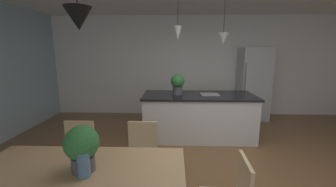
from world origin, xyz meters
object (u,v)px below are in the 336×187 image
(refrigerator, at_px, (253,84))
(potted_plant_on_table, at_px, (82,146))
(kitchen_island, at_px, (198,116))
(vase_on_dining_table, at_px, (84,165))
(dining_table, at_px, (79,177))
(chair_far_left, at_px, (76,154))
(potted_plant_on_island, at_px, (178,83))
(chair_far_right, at_px, (141,155))

(refrigerator, relative_size, potted_plant_on_table, 4.73)
(kitchen_island, bearing_deg, potted_plant_on_table, -116.16)
(vase_on_dining_table, bearing_deg, dining_table, 133.86)
(chair_far_left, distance_m, refrigerator, 4.52)
(refrigerator, bearing_deg, potted_plant_on_island, -146.29)
(kitchen_island, xyz_separation_m, potted_plant_on_table, (-1.25, -2.55, 0.52))
(kitchen_island, bearing_deg, chair_far_right, -117.46)
(potted_plant_on_island, bearing_deg, vase_on_dining_table, -106.48)
(chair_far_right, bearing_deg, chair_far_left, 180.00)
(chair_far_left, relative_size, potted_plant_on_island, 2.12)
(refrigerator, xyz_separation_m, vase_on_dining_table, (-2.77, -3.96, -0.06))
(chair_far_right, height_order, kitchen_island, kitchen_island)
(dining_table, bearing_deg, potted_plant_on_table, -20.13)
(chair_far_right, height_order, vase_on_dining_table, vase_on_dining_table)
(kitchen_island, bearing_deg, potted_plant_on_island, 180.00)
(chair_far_right, xyz_separation_m, potted_plant_on_island, (0.47, 1.73, 0.66))
(dining_table, xyz_separation_m, chair_far_left, (-0.41, 0.79, -0.21))
(chair_far_left, height_order, potted_plant_on_table, potted_plant_on_table)
(refrigerator, relative_size, potted_plant_on_island, 4.51)
(kitchen_island, distance_m, refrigerator, 2.11)
(kitchen_island, bearing_deg, chair_far_left, -134.86)
(chair_far_right, relative_size, potted_plant_on_table, 2.22)
(potted_plant_on_island, bearing_deg, refrigerator, 33.71)
(dining_table, height_order, kitchen_island, kitchen_island)
(chair_far_left, relative_size, kitchen_island, 0.39)
(kitchen_island, distance_m, potted_plant_on_table, 2.88)
(dining_table, relative_size, vase_on_dining_table, 8.67)
(chair_far_left, distance_m, vase_on_dining_table, 1.11)
(kitchen_island, height_order, refrigerator, refrigerator)
(chair_far_right, distance_m, refrigerator, 3.96)
(dining_table, xyz_separation_m, kitchen_island, (1.31, 2.52, -0.22))
(dining_table, bearing_deg, chair_far_right, 62.51)
(kitchen_island, bearing_deg, vase_on_dining_table, -114.64)
(refrigerator, bearing_deg, chair_far_right, -128.85)
(vase_on_dining_table, bearing_deg, potted_plant_on_island, 73.52)
(dining_table, bearing_deg, chair_far_left, 117.40)
(refrigerator, bearing_deg, kitchen_island, -139.64)
(potted_plant_on_island, bearing_deg, dining_table, -109.30)
(chair_far_right, distance_m, vase_on_dining_table, 1.03)
(chair_far_left, bearing_deg, kitchen_island, 45.14)
(dining_table, relative_size, kitchen_island, 0.82)
(dining_table, xyz_separation_m, refrigerator, (2.88, 3.86, 0.24))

